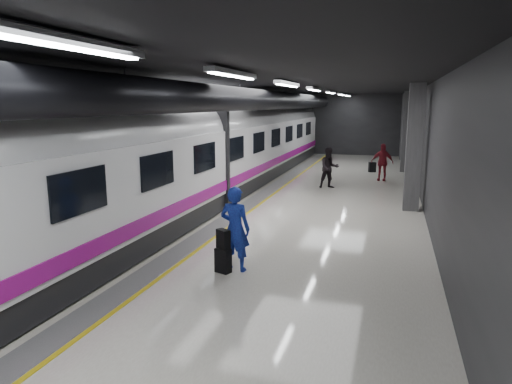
% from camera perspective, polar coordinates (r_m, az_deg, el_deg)
% --- Properties ---
extents(ground, '(40.00, 40.00, 0.00)m').
position_cam_1_polar(ground, '(16.04, 2.45, -2.71)').
color(ground, silver).
rests_on(ground, ground).
extents(platform_hall, '(10.02, 40.02, 4.51)m').
position_cam_1_polar(platform_hall, '(16.58, 2.41, 10.09)').
color(platform_hall, black).
rests_on(platform_hall, ground).
extents(train, '(3.05, 38.00, 4.05)m').
position_cam_1_polar(train, '(16.77, -8.34, 4.97)').
color(train, black).
rests_on(train, ground).
extents(traveler_main, '(0.76, 0.53, 1.97)m').
position_cam_1_polar(traveler_main, '(10.43, -2.62, -4.62)').
color(traveler_main, '#1844B8').
rests_on(traveler_main, ground).
extents(suitcase_main, '(0.40, 0.32, 0.56)m').
position_cam_1_polar(suitcase_main, '(10.50, -4.14, -8.53)').
color(suitcase_main, black).
rests_on(suitcase_main, ground).
extents(shoulder_bag, '(0.37, 0.33, 0.44)m').
position_cam_1_polar(shoulder_bag, '(10.36, -4.12, -5.89)').
color(shoulder_bag, black).
rests_on(shoulder_bag, suitcase_main).
extents(traveler_far_a, '(1.12, 1.03, 1.87)m').
position_cam_1_polar(traveler_far_a, '(20.99, 9.14, 3.01)').
color(traveler_far_a, black).
rests_on(traveler_far_a, ground).
extents(traveler_far_b, '(1.13, 0.58, 1.85)m').
position_cam_1_polar(traveler_far_b, '(23.69, 15.49, 3.61)').
color(traveler_far_b, maroon).
rests_on(traveler_far_b, ground).
extents(suitcase_far, '(0.45, 0.37, 0.56)m').
position_cam_1_polar(suitcase_far, '(26.61, 14.32, 3.03)').
color(suitcase_far, black).
rests_on(suitcase_far, ground).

